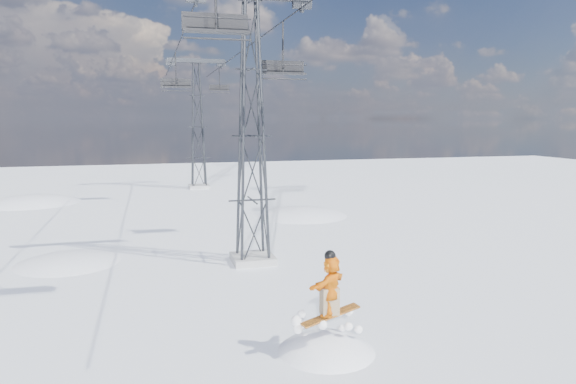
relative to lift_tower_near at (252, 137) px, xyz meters
name	(u,v)px	position (x,y,z in m)	size (l,w,h in m)	color
ground	(280,339)	(-0.80, -8.00, -5.47)	(120.00, 120.00, 0.00)	white
snow_terrain	(137,352)	(-5.57, 13.24, -15.06)	(39.00, 37.00, 22.00)	white
lift_tower_near	(252,137)	(0.00, 0.00, 0.00)	(5.20, 1.80, 11.43)	#999999
lift_tower_far	(198,127)	(0.00, 25.00, 0.00)	(5.20, 1.80, 11.43)	#999999
haul_cables	(215,44)	(0.00, 11.50, 5.38)	(4.46, 51.00, 0.06)	black
lift_chair_near	(216,25)	(-2.20, -6.03, 3.46)	(1.94, 0.56, 2.40)	black
lift_chair_mid	(283,69)	(2.20, 3.26, 3.17)	(2.23, 0.64, 2.77)	black
lift_chair_far	(176,84)	(-2.20, 16.66, 3.22)	(2.17, 0.63, 2.70)	black
lift_chair_extra	(219,88)	(2.20, 26.52, 3.54)	(1.86, 0.53, 2.30)	black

